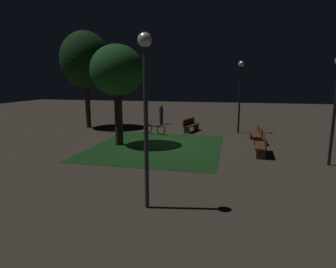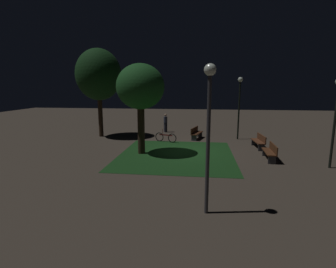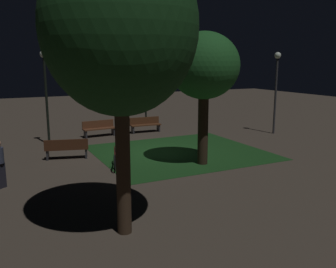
{
  "view_description": "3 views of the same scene",
  "coord_description": "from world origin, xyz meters",
  "views": [
    {
      "loc": [
        -14.94,
        -3.25,
        3.46
      ],
      "look_at": [
        -0.97,
        -0.13,
        0.73
      ],
      "focal_mm": 30.49,
      "sensor_mm": 36.0,
      "label": 1
    },
    {
      "loc": [
        -15.66,
        -0.82,
        3.95
      ],
      "look_at": [
        -0.42,
        1.04,
        1.13
      ],
      "focal_mm": 27.77,
      "sensor_mm": 36.0,
      "label": 2
    },
    {
      "loc": [
        6.8,
        14.95,
        4.11
      ],
      "look_at": [
        -0.72,
        -0.32,
        0.73
      ],
      "focal_mm": 39.33,
      "sensor_mm": 36.0,
      "label": 3
    }
  ],
  "objects": [
    {
      "name": "lamp_post_plaza_west",
      "position": [
        -2.51,
        -7.24,
        2.97
      ],
      "size": [
        0.36,
        0.36,
        4.35
      ],
      "color": "black",
      "rests_on": "ground"
    },
    {
      "name": "bench_front_right",
      "position": [
        1.39,
        -4.7,
        0.48
      ],
      "size": [
        1.83,
        0.6,
        0.88
      ],
      "color": "brown",
      "rests_on": "ground"
    },
    {
      "name": "ground_plane",
      "position": [
        0.0,
        0.0,
        0.0
      ],
      "size": [
        60.0,
        60.0,
        0.0
      ],
      "primitive_type": "plane",
      "color": "#473D33"
    },
    {
      "name": "bicycle",
      "position": [
        2.52,
        1.56,
        0.34
      ],
      "size": [
        0.63,
        1.62,
        0.93
      ],
      "color": "black",
      "rests_on": "ground"
    },
    {
      "name": "bench_corner",
      "position": [
        -1.39,
        -4.7,
        0.48
      ],
      "size": [
        1.82,
        0.57,
        0.88
      ],
      "color": "#512D19",
      "rests_on": "ground"
    },
    {
      "name": "lamp_post_plaza_east",
      "position": [
        4.21,
        -3.74,
        3.14
      ],
      "size": [
        0.36,
        0.36,
        4.62
      ],
      "color": "black",
      "rests_on": "ground"
    },
    {
      "name": "bench_near_trees",
      "position": [
        3.95,
        -0.59,
        0.48
      ],
      "size": [
        1.86,
        0.94,
        0.88
      ],
      "color": "#422314",
      "rests_on": "ground"
    },
    {
      "name": "grass_lawn",
      "position": [
        -0.93,
        0.49,
        0.01
      ],
      "size": [
        7.38,
        6.6,
        0.01
      ],
      "primitive_type": "cube",
      "color": "#194219",
      "rests_on": "ground"
    },
    {
      "name": "lamp_post_path_center",
      "position": [
        -7.91,
        -1.09,
        3.12
      ],
      "size": [
        0.36,
        0.36,
        4.61
      ],
      "color": "#333338",
      "rests_on": "ground"
    },
    {
      "name": "tree_back_right",
      "position": [
        -0.85,
        2.58,
        3.88
      ],
      "size": [
        2.77,
        2.77,
        5.25
      ],
      "color": "#2D2116",
      "rests_on": "ground"
    },
    {
      "name": "tree_tall_center",
      "position": [
        4.06,
        6.98,
        4.82
      ],
      "size": [
        3.49,
        3.49,
        6.82
      ],
      "color": "#38281C",
      "rests_on": "ground"
    }
  ]
}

